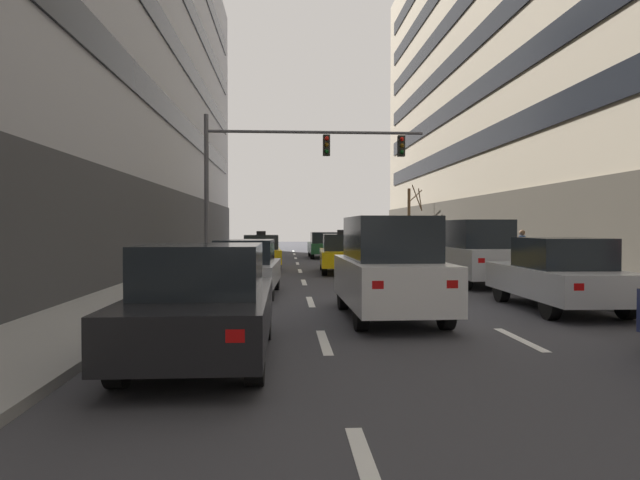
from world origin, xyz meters
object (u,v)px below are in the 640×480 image
object	(u,v)px
car_driving_3	(203,303)
car_parked_2	(476,253)
taxi_driving_0	(261,252)
car_driving_4	(389,268)
car_parked_1	(559,274)
pedestrian_0	(522,249)
traffic_signal_0	(284,162)
car_driving_1	(246,268)
car_driving_5	(324,245)
street_tree_0	(410,218)
taxi_driving_2	(342,254)

from	to	relation	value
car_driving_3	car_parked_2	distance (m)	12.48
taxi_driving_0	car_driving_4	xyz separation A→B (m)	(3.29, -14.06, 0.29)
car_parked_1	pedestrian_0	xyz separation A→B (m)	(2.52, 7.78, 0.29)
traffic_signal_0	car_driving_1	bearing A→B (deg)	-99.08
car_driving_5	pedestrian_0	bearing A→B (deg)	-65.52
car_driving_5	street_tree_0	size ratio (longest dim) A/B	0.93
street_tree_0	car_parked_1	bearing A→B (deg)	-94.95
car_parked_2	car_driving_3	bearing A→B (deg)	-127.00
car_driving_1	car_parked_2	xyz separation A→B (m)	(7.44, 2.31, 0.30)
traffic_signal_0	street_tree_0	distance (m)	17.35
taxi_driving_2	street_tree_0	world-z (taller)	street_tree_0
taxi_driving_2	taxi_driving_0	bearing A→B (deg)	144.99
taxi_driving_2	car_driving_5	xyz separation A→B (m)	(-0.01, 11.26, -0.01)
car_driving_5	car_parked_2	bearing A→B (deg)	-76.48
car_parked_1	car_parked_2	xyz separation A→B (m)	(0.00, 5.57, 0.25)
car_driving_1	traffic_signal_0	bearing A→B (deg)	80.92
car_driving_4	car_parked_2	size ratio (longest dim) A/B	1.00
taxi_driving_2	car_parked_2	distance (m)	6.48
taxi_driving_2	traffic_signal_0	distance (m)	4.52
car_driving_5	traffic_signal_0	world-z (taller)	traffic_signal_0
car_driving_3	car_parked_1	size ratio (longest dim) A/B	0.99
car_driving_5	traffic_signal_0	xyz separation A→B (m)	(-2.44, -12.08, 3.72)
car_parked_1	taxi_driving_0	bearing A→B (deg)	119.46
car_driving_5	car_driving_1	bearing A→B (deg)	-100.59
car_driving_4	car_parked_1	distance (m)	4.25
car_driving_1	traffic_signal_0	size ratio (longest dim) A/B	0.49
taxi_driving_2	traffic_signal_0	bearing A→B (deg)	-161.53
car_driving_1	car_parked_2	distance (m)	7.80
traffic_signal_0	pedestrian_0	xyz separation A→B (m)	(8.90, -2.11, -3.40)
car_driving_1	car_driving_4	world-z (taller)	car_driving_4
taxi_driving_0	traffic_signal_0	size ratio (longest dim) A/B	0.48
street_tree_0	taxi_driving_0	bearing A→B (deg)	-129.31
car_driving_4	car_parked_1	size ratio (longest dim) A/B	0.99
car_driving_3	car_driving_5	bearing A→B (deg)	82.30
car_driving_4	traffic_signal_0	world-z (taller)	traffic_signal_0
car_driving_3	car_parked_1	distance (m)	8.70
car_driving_3	car_parked_1	world-z (taller)	car_driving_3
car_driving_5	street_tree_0	distance (m)	6.97
car_driving_4	car_parked_2	xyz separation A→B (m)	(4.15, 6.48, 0.01)
pedestrian_0	traffic_signal_0	bearing A→B (deg)	166.65
taxi_driving_0	taxi_driving_2	bearing A→B (deg)	-35.01
car_driving_5	street_tree_0	xyz separation A→B (m)	(6.10, 2.89, 1.75)
street_tree_0	car_driving_3	bearing A→B (deg)	-108.27
car_parked_2	car_parked_1	bearing A→B (deg)	-90.01
car_parked_1	traffic_signal_0	size ratio (longest dim) A/B	0.51
car_parked_2	street_tree_0	world-z (taller)	street_tree_0
taxi_driving_0	pedestrian_0	xyz separation A→B (m)	(9.95, -5.38, 0.34)
taxi_driving_0	car_driving_1	bearing A→B (deg)	-90.05
car_parked_2	pedestrian_0	bearing A→B (deg)	41.31
car_driving_1	car_driving_5	world-z (taller)	car_driving_5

